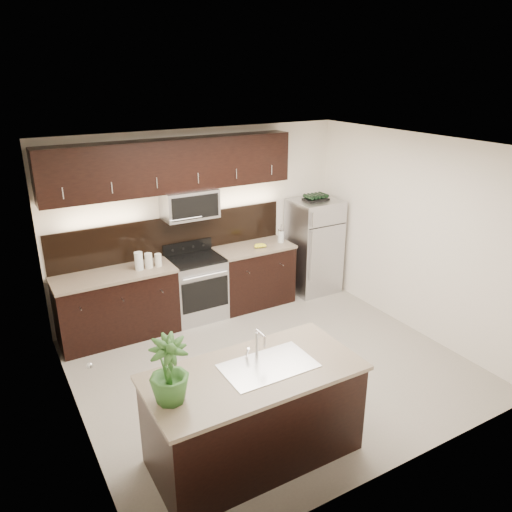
{
  "coord_description": "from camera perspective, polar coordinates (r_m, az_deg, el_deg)",
  "views": [
    {
      "loc": [
        -2.81,
        -4.5,
        3.47
      ],
      "look_at": [
        0.1,
        0.55,
        1.27
      ],
      "focal_mm": 35.0,
      "sensor_mm": 36.0,
      "label": 1
    }
  ],
  "objects": [
    {
      "name": "wine_rack",
      "position": [
        7.9,
        6.85,
        6.66
      ],
      "size": [
        0.38,
        0.23,
        0.09
      ],
      "color": "black",
      "rests_on": "refrigerator"
    },
    {
      "name": "sink_faucet",
      "position": [
        4.63,
        1.35,
        -12.24
      ],
      "size": [
        0.84,
        0.5,
        0.28
      ],
      "color": "silver",
      "rests_on": "island"
    },
    {
      "name": "room_walls",
      "position": [
        5.51,
        1.18,
        1.89
      ],
      "size": [
        4.52,
        4.02,
        2.71
      ],
      "color": "silver",
      "rests_on": "ground"
    },
    {
      "name": "bananas",
      "position": [
        7.49,
        0.04,
        1.17
      ],
      "size": [
        0.22,
        0.19,
        0.06
      ],
      "primitive_type": "ellipsoid",
      "rotation": [
        0.0,
        0.0,
        -0.2
      ],
      "color": "yellow",
      "rests_on": "counter_run"
    },
    {
      "name": "ground",
      "position": [
        6.34,
        1.77,
        -12.5
      ],
      "size": [
        4.5,
        4.5,
        0.0
      ],
      "primitive_type": "plane",
      "color": "gray",
      "rests_on": "ground"
    },
    {
      "name": "refrigerator",
      "position": [
        8.14,
        6.61,
        1.12
      ],
      "size": [
        0.74,
        0.67,
        1.53
      ],
      "primitive_type": "cube",
      "color": "#B2B2B7",
      "rests_on": "ground"
    },
    {
      "name": "counter_run",
      "position": [
        7.27,
        -8.3,
        -3.91
      ],
      "size": [
        3.51,
        0.65,
        0.94
      ],
      "color": "black",
      "rests_on": "ground"
    },
    {
      "name": "upper_fixtures",
      "position": [
        6.9,
        -9.28,
        9.3
      ],
      "size": [
        3.49,
        0.4,
        1.66
      ],
      "color": "black",
      "rests_on": "counter_run"
    },
    {
      "name": "canisters",
      "position": [
        6.85,
        -12.44,
        -0.52
      ],
      "size": [
        0.37,
        0.11,
        0.25
      ],
      "rotation": [
        0.0,
        0.0,
        -0.01
      ],
      "color": "silver",
      "rests_on": "counter_run"
    },
    {
      "name": "french_press",
      "position": [
        7.71,
        2.87,
        2.32
      ],
      "size": [
        0.1,
        0.1,
        0.28
      ],
      "rotation": [
        0.0,
        0.0,
        0.32
      ],
      "color": "silver",
      "rests_on": "counter_run"
    },
    {
      "name": "plant",
      "position": [
        4.11,
        -9.93,
        -12.76
      ],
      "size": [
        0.35,
        0.35,
        0.57
      ],
      "primitive_type": "imported",
      "rotation": [
        0.0,
        0.0,
        -0.09
      ],
      "color": "#2F5F26",
      "rests_on": "island"
    },
    {
      "name": "island",
      "position": [
        4.84,
        -0.22,
        -17.6
      ],
      "size": [
        1.96,
        0.96,
        0.94
      ],
      "color": "black",
      "rests_on": "ground"
    }
  ]
}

